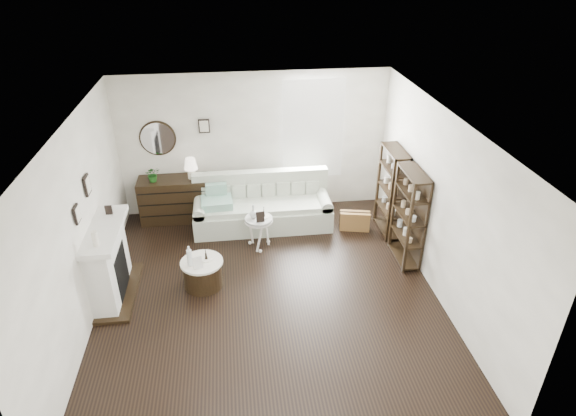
{
  "coord_description": "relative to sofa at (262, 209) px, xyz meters",
  "views": [
    {
      "loc": [
        -0.43,
        -5.73,
        4.69
      ],
      "look_at": [
        0.39,
        0.8,
        1.02
      ],
      "focal_mm": 30.0,
      "sensor_mm": 36.0,
      "label": 1
    }
  ],
  "objects": [
    {
      "name": "drum_table",
      "position": [
        -1.05,
        -1.74,
        -0.1
      ],
      "size": [
        0.64,
        0.64,
        0.45
      ],
      "rotation": [
        0.0,
        0.0,
        0.39
      ],
      "color": "black",
      "rests_on": "ground"
    },
    {
      "name": "quilt",
      "position": [
        -0.82,
        -0.13,
        0.25
      ],
      "size": [
        0.58,
        0.48,
        0.14
      ],
      "primitive_type": "cube",
      "rotation": [
        0.0,
        0.0,
        0.06
      ],
      "color": "#248660",
      "rests_on": "sofa"
    },
    {
      "name": "table_lamp",
      "position": [
        -1.26,
        0.39,
        0.72
      ],
      "size": [
        0.31,
        0.31,
        0.39
      ],
      "primitive_type": null,
      "rotation": [
        0.0,
        0.0,
        0.28
      ],
      "color": "white",
      "rests_on": "dresser"
    },
    {
      "name": "flask_ped",
      "position": [
        -0.2,
        -0.76,
        0.38
      ],
      "size": [
        0.13,
        0.13,
        0.25
      ],
      "primitive_type": null,
      "color": "silver",
      "rests_on": "pedestal_table"
    },
    {
      "name": "dresser",
      "position": [
        -1.63,
        0.39,
        0.1
      ],
      "size": [
        1.26,
        0.54,
        0.84
      ],
      "color": "black",
      "rests_on": "ground"
    },
    {
      "name": "room",
      "position": [
        0.66,
        0.62,
        1.27
      ],
      "size": [
        5.5,
        5.5,
        5.5
      ],
      "color": "black",
      "rests_on": "ground"
    },
    {
      "name": "potted_plant",
      "position": [
        -1.94,
        0.34,
        0.66
      ],
      "size": [
        0.3,
        0.28,
        0.29
      ],
      "primitive_type": "imported",
      "rotation": [
        0.0,
        0.0,
        0.24
      ],
      "color": "#1A5117",
      "rests_on": "dresser"
    },
    {
      "name": "pedestal_table",
      "position": [
        -0.12,
        -0.78,
        0.21
      ],
      "size": [
        0.48,
        0.48,
        0.58
      ],
      "rotation": [
        0.0,
        0.0,
        -0.0
      ],
      "color": "silver",
      "rests_on": "ground"
    },
    {
      "name": "card_frame_drum",
      "position": [
        -1.1,
        -1.9,
        0.22
      ],
      "size": [
        0.15,
        0.09,
        0.19
      ],
      "primitive_type": "cube",
      "rotation": [
        -0.21,
        0.0,
        0.31
      ],
      "color": "silver",
      "rests_on": "drum_table"
    },
    {
      "name": "bottle_drum",
      "position": [
        -1.22,
        -1.81,
        0.29
      ],
      "size": [
        0.08,
        0.08,
        0.33
      ],
      "primitive_type": "cylinder",
      "color": "silver",
      "rests_on": "drum_table"
    },
    {
      "name": "shelf_unit_near",
      "position": [
        2.26,
        -1.43,
        0.48
      ],
      "size": [
        0.3,
        0.8,
        1.6
      ],
      "color": "black",
      "rests_on": "ground"
    },
    {
      "name": "sofa",
      "position": [
        0.0,
        0.0,
        0.0
      ],
      "size": [
        2.51,
        0.87,
        0.98
      ],
      "color": "#AAB4A0",
      "rests_on": "ground"
    },
    {
      "name": "suitcase",
      "position": [
        1.67,
        -0.42,
        -0.14
      ],
      "size": [
        0.57,
        0.3,
        0.36
      ],
      "primitive_type": "cube",
      "rotation": [
        0.0,
        0.0,
        -0.22
      ],
      "color": "brown",
      "rests_on": "ground"
    },
    {
      "name": "card_frame_ped",
      "position": [
        -0.1,
        -0.9,
        0.35
      ],
      "size": [
        0.14,
        0.07,
        0.18
      ],
      "primitive_type": "cube",
      "rotation": [
        -0.21,
        0.0,
        0.14
      ],
      "color": "black",
      "rests_on": "pedestal_table"
    },
    {
      "name": "eiffel_ped",
      "position": [
        -0.02,
        -0.75,
        0.34
      ],
      "size": [
        0.1,
        0.1,
        0.17
      ],
      "primitive_type": null,
      "rotation": [
        0.0,
        0.0,
        -0.03
      ],
      "color": "black",
      "rests_on": "pedestal_table"
    },
    {
      "name": "shelf_unit_far",
      "position": [
        2.26,
        -0.53,
        0.48
      ],
      "size": [
        0.3,
        0.8,
        1.6
      ],
      "color": "black",
      "rests_on": "ground"
    },
    {
      "name": "fireplace",
      "position": [
        -2.39,
        -1.78,
        0.22
      ],
      "size": [
        0.5,
        1.4,
        1.84
      ],
      "color": "white",
      "rests_on": "ground"
    },
    {
      "name": "eiffel_drum",
      "position": [
        -0.98,
        -1.7,
        0.22
      ],
      "size": [
        0.11,
        0.11,
        0.18
      ],
      "primitive_type": null,
      "rotation": [
        0.0,
        0.0,
        0.04
      ],
      "color": "black",
      "rests_on": "drum_table"
    }
  ]
}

